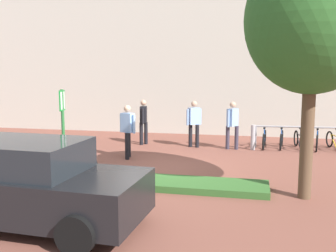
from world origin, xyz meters
The scene contains 13 objects.
ground_plane centered at (0.00, 0.00, 0.00)m, with size 60.00×60.00×0.00m, color brown.
building_facade centered at (0.00, 7.11, 5.00)m, with size 28.00×1.20×10.00m, color beige.
planter_strip centered at (-0.47, -1.63, 0.08)m, with size 7.00×1.10×0.16m, color #336028.
tree_sidewalk centered at (3.77, -1.81, 3.82)m, with size 2.83×2.83×5.40m.
parking_sign_post centered at (-2.08, -1.63, 1.53)m, with size 0.08×0.36×2.33m.
bike_at_sign centered at (-2.14, -1.43, 0.35)m, with size 1.66×0.49×0.86m.
bike_rack_cluster centered at (4.58, 4.03, 0.35)m, with size 3.75×1.77×0.83m.
bollard_steel centered at (2.64, 3.46, 0.45)m, with size 0.16×0.16×0.90m, color #ADADB2.
person_shirt_blue centered at (1.90, 3.40, 0.98)m, with size 0.46×0.54×1.72m.
person_suited_navy centered at (-1.48, 3.64, 0.98)m, with size 0.31×0.60×1.72m.
person_casual_tan centered at (0.49, 3.51, 0.98)m, with size 0.51×0.43×1.72m.
person_shirt_white centered at (-1.30, 1.18, 0.98)m, with size 0.58×0.48×1.72m.
car_black_suv centered at (-1.40, -4.44, 0.76)m, with size 4.39×2.20×1.54m.
Camera 1 is at (2.61, -10.54, 2.74)m, focal length 41.46 mm.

